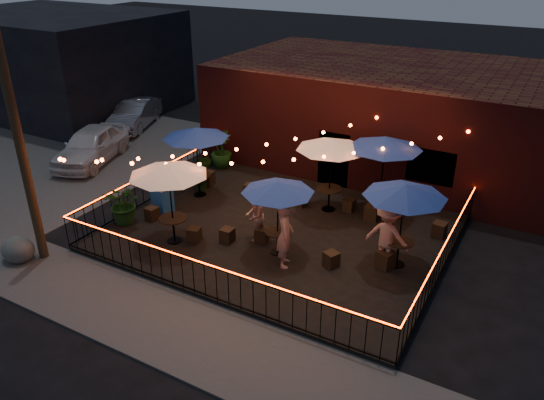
{
  "coord_description": "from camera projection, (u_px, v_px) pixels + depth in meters",
  "views": [
    {
      "loc": [
        6.95,
        -10.84,
        8.35
      ],
      "look_at": [
        -0.46,
        2.26,
        1.01
      ],
      "focal_mm": 35.0,
      "sensor_mm": 36.0,
      "label": 1
    }
  ],
  "objects": [
    {
      "name": "ground",
      "position": [
        247.0,
        265.0,
        15.22
      ],
      "size": [
        110.0,
        110.0,
        0.0
      ],
      "primitive_type": "plane",
      "color": "black",
      "rests_on": "ground"
    },
    {
      "name": "patio",
      "position": [
        281.0,
        233.0,
        16.75
      ],
      "size": [
        10.0,
        8.0,
        0.15
      ],
      "primitive_type": "cube",
      "color": "black",
      "rests_on": "ground"
    },
    {
      "name": "sidewalk",
      "position": [
        175.0,
        329.0,
        12.67
      ],
      "size": [
        18.0,
        2.5,
        0.05
      ],
      "primitive_type": "cube",
      "color": "#484543",
      "rests_on": "ground"
    },
    {
      "name": "parking_lot",
      "position": [
        67.0,
        149.0,
        23.66
      ],
      "size": [
        11.0,
        12.0,
        0.02
      ],
      "primitive_type": "cube",
      "color": "#484543",
      "rests_on": "ground"
    },
    {
      "name": "brick_building",
      "position": [
        396.0,
        114.0,
        21.71
      ],
      "size": [
        14.0,
        8.0,
        4.0
      ],
      "color": "#3C1110",
      "rests_on": "ground"
    },
    {
      "name": "background_building",
      "position": [
        55.0,
        60.0,
        29.13
      ],
      "size": [
        12.0,
        9.0,
        5.0
      ],
      "primitive_type": "cube",
      "color": "black",
      "rests_on": "ground"
    },
    {
      "name": "utility_pole",
      "position": [
        16.0,
        127.0,
        13.82
      ],
      "size": [
        0.26,
        0.26,
        8.0
      ],
      "primitive_type": "cylinder",
      "color": "#3B2D18",
      "rests_on": "ground"
    },
    {
      "name": "fence_front",
      "position": [
        205.0,
        280.0,
        13.36
      ],
      "size": [
        10.0,
        0.04,
        1.04
      ],
      "color": "black",
      "rests_on": "patio"
    },
    {
      "name": "fence_left",
      "position": [
        157.0,
        184.0,
        18.71
      ],
      "size": [
        0.04,
        8.0,
        1.04
      ],
      "rotation": [
        0.0,
        0.0,
        1.57
      ],
      "color": "black",
      "rests_on": "patio"
    },
    {
      "name": "fence_right",
      "position": [
        443.0,
        259.0,
        14.28
      ],
      "size": [
        0.04,
        8.0,
        1.04
      ],
      "rotation": [
        0.0,
        0.0,
        1.57
      ],
      "color": "black",
      "rests_on": "patio"
    },
    {
      "name": "festoon_lights",
      "position": [
        247.0,
        158.0,
        15.89
      ],
      "size": [
        10.02,
        8.72,
        1.32
      ],
      "color": "#E64216",
      "rests_on": "ground"
    },
    {
      "name": "cafe_table_0",
      "position": [
        168.0,
        170.0,
        15.12
      ],
      "size": [
        2.8,
        2.8,
        2.55
      ],
      "rotation": [
        0.0,
        0.0,
        0.24
      ],
      "color": "black",
      "rests_on": "patio"
    },
    {
      "name": "cafe_table_1",
      "position": [
        196.0,
        134.0,
        18.07
      ],
      "size": [
        2.42,
        2.42,
        2.53
      ],
      "rotation": [
        0.0,
        0.0,
        -0.05
      ],
      "color": "black",
      "rests_on": "patio"
    },
    {
      "name": "cafe_table_2",
      "position": [
        278.0,
        188.0,
        14.64
      ],
      "size": [
        2.44,
        2.44,
        2.28
      ],
      "rotation": [
        0.0,
        0.0,
        -0.2
      ],
      "color": "black",
      "rests_on": "patio"
    },
    {
      "name": "cafe_table_3",
      "position": [
        332.0,
        145.0,
        17.02
      ],
      "size": [
        2.66,
        2.66,
        2.55
      ],
      "rotation": [
        0.0,
        0.0,
        -0.16
      ],
      "color": "black",
      "rests_on": "patio"
    },
    {
      "name": "cafe_table_4",
      "position": [
        405.0,
        192.0,
        13.97
      ],
      "size": [
        2.92,
        2.92,
        2.48
      ],
      "rotation": [
        0.0,
        0.0,
        0.37
      ],
      "color": "black",
      "rests_on": "patio"
    },
    {
      "name": "cafe_table_5",
      "position": [
        385.0,
        144.0,
        16.85
      ],
      "size": [
        3.0,
        3.0,
        2.65
      ],
      "rotation": [
        0.0,
        0.0,
        0.3
      ],
      "color": "black",
      "rests_on": "patio"
    },
    {
      "name": "bistro_chair_0",
      "position": [
        152.0,
        213.0,
        17.3
      ],
      "size": [
        0.39,
        0.39,
        0.43
      ],
      "primitive_type": "cube",
      "rotation": [
        0.0,
        0.0,
        -0.07
      ],
      "color": "black",
      "rests_on": "patio"
    },
    {
      "name": "bistro_chair_1",
      "position": [
        194.0,
        235.0,
        16.06
      ],
      "size": [
        0.44,
        0.44,
        0.43
      ],
      "primitive_type": "cube",
      "rotation": [
        0.0,
        0.0,
        3.39
      ],
      "color": "black",
      "rests_on": "patio"
    },
    {
      "name": "bistro_chair_2",
      "position": [
        208.0,
        178.0,
        19.78
      ],
      "size": [
        0.49,
        0.49,
        0.51
      ],
      "primitive_type": "cube",
      "rotation": [
        0.0,
        0.0,
        0.14
      ],
      "color": "black",
      "rests_on": "patio"
    },
    {
      "name": "bistro_chair_3",
      "position": [
        249.0,
        189.0,
        19.07
      ],
      "size": [
        0.38,
        0.38,
        0.4
      ],
      "primitive_type": "cube",
      "rotation": [
        0.0,
        0.0,
        3.3
      ],
      "color": "black",
      "rests_on": "patio"
    },
    {
      "name": "bistro_chair_4",
      "position": [
        227.0,
        235.0,
        16.03
      ],
      "size": [
        0.36,
        0.36,
        0.43
      ],
      "primitive_type": "cube",
      "rotation": [
        0.0,
        0.0,
        -0.0
      ],
      "color": "black",
      "rests_on": "patio"
    },
    {
      "name": "bistro_chair_5",
      "position": [
        262.0,
        235.0,
        16.04
      ],
      "size": [
        0.44,
        0.44,
        0.44
      ],
      "primitive_type": "cube",
      "rotation": [
        0.0,
        0.0,
        3.33
      ],
      "color": "black",
      "rests_on": "patio"
    },
    {
      "name": "bistro_chair_6",
      "position": [
        301.0,
        200.0,
        18.21
      ],
      "size": [
        0.43,
        0.43,
        0.43
      ],
      "primitive_type": "cube",
      "rotation": [
        0.0,
        0.0,
        -0.22
      ],
      "color": "black",
      "rests_on": "patio"
    },
    {
      "name": "bistro_chair_7",
      "position": [
        349.0,
        205.0,
        17.86
      ],
      "size": [
        0.39,
        0.39,
        0.43
      ],
      "primitive_type": "cube",
      "rotation": [
        0.0,
        0.0,
        3.06
      ],
      "color": "black",
      "rests_on": "patio"
    },
    {
      "name": "bistro_chair_8",
      "position": [
        331.0,
        259.0,
        14.81
      ],
      "size": [
        0.48,
        0.48,
        0.43
      ],
      "primitive_type": "cube",
      "rotation": [
        0.0,
        0.0,
        -0.43
      ],
      "color": "black",
      "rests_on": "patio"
    },
    {
      "name": "bistro_chair_9",
      "position": [
        386.0,
        259.0,
        14.74
      ],
      "size": [
        0.54,
        0.54,
        0.5
      ],
      "primitive_type": "cube",
      "rotation": [
        0.0,
        0.0,
        2.79
      ],
      "color": "black",
      "rests_on": "patio"
    },
    {
      "name": "bistro_chair_10",
      "position": [
        372.0,
        212.0,
        17.29
      ],
      "size": [
        0.44,
        0.44,
        0.51
      ],
      "primitive_type": "cube",
      "rotation": [
        0.0,
        0.0,
        -0.01
      ],
      "color": "black",
      "rests_on": "patio"
    },
    {
      "name": "bistro_chair_11",
      "position": [
        439.0,
        230.0,
        16.31
      ],
      "size": [
        0.43,
        0.43,
        0.46
      ],
      "primitive_type": "cube",
      "rotation": [
        0.0,
        0.0,
        3.04
      ],
      "color": "black",
      "rests_on": "patio"
    },
    {
      "name": "patron_a",
      "position": [
        285.0,
        235.0,
        14.55
      ],
      "size": [
        0.71,
        0.83,
        1.92
      ],
      "primitive_type": "imported",
      "rotation": [
        0.0,
        0.0,
        2.0
      ],
      "color": "#D5A38A",
      "rests_on": "patio"
    },
    {
      "name": "patron_b",
      "position": [
        254.0,
        216.0,
        15.9
      ],
      "size": [
        0.81,
        0.92,
        1.6
      ],
      "primitive_type": "imported",
      "rotation": [
        0.0,
        0.0,
        -1.27
      ],
      "color": "#CDA08B",
      "rests_on": "patio"
    },
    {
      "name": "patron_c",
      "position": [
        387.0,
        235.0,
        14.56
      ],
      "size": [
        1.24,
        0.74,
        1.89
      ],
      "primitive_type": "imported",
      "rotation": [
        0.0,
        0.0,
        3.11
      ],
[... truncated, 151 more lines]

